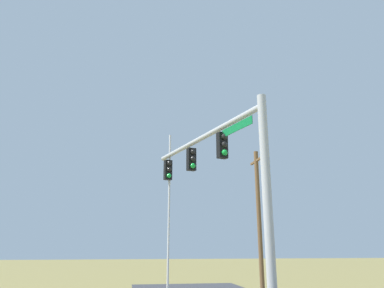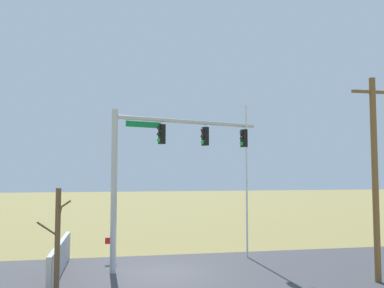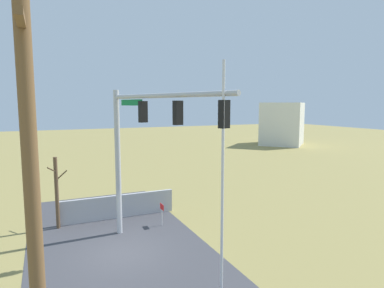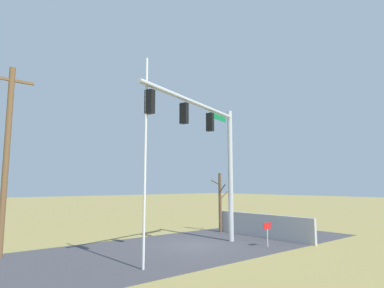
{
  "view_description": "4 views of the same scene",
  "coord_description": "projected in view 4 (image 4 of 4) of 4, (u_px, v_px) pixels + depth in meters",
  "views": [
    {
      "loc": [
        12.44,
        -4.35,
        2.82
      ],
      "look_at": [
        -1.05,
        -2.08,
        6.73
      ],
      "focal_mm": 33.84,
      "sensor_mm": 36.0,
      "label": 1
    },
    {
      "loc": [
        2.41,
        18.48,
        4.51
      ],
      "look_at": [
        -1.58,
        -2.13,
        6.0
      ],
      "focal_mm": 37.98,
      "sensor_mm": 36.0,
      "label": 2
    },
    {
      "loc": [
        -14.36,
        2.95,
        6.71
      ],
      "look_at": [
        -2.48,
        -2.42,
        5.15
      ],
      "focal_mm": 30.82,
      "sensor_mm": 36.0,
      "label": 3
    },
    {
      "loc": [
        -11.34,
        -13.29,
        3.12
      ],
      "look_at": [
        -1.44,
        -1.54,
        5.07
      ],
      "focal_mm": 30.34,
      "sensor_mm": 36.0,
      "label": 4
    }
  ],
  "objects": [
    {
      "name": "signal_mast",
      "position": [
        211.0,
        142.0,
        16.84
      ],
      "size": [
        7.73,
        2.66,
        7.44
      ],
      "color": "#B2B5BA",
      "rests_on": "ground_plane"
    },
    {
      "name": "ground_plane",
      "position": [
        194.0,
        245.0,
        16.94
      ],
      "size": [
        160.0,
        160.0,
        0.0
      ],
      "primitive_type": "plane",
      "color": "olive"
    },
    {
      "name": "flagpole",
      "position": [
        145.0,
        160.0,
        12.51
      ],
      "size": [
        0.1,
        0.1,
        8.19
      ],
      "primitive_type": "cylinder",
      "color": "silver",
      "rests_on": "ground_plane"
    },
    {
      "name": "open_sign",
      "position": [
        267.0,
        229.0,
        16.5
      ],
      "size": [
        0.56,
        0.04,
        1.22
      ],
      "color": "silver",
      "rests_on": "ground_plane"
    },
    {
      "name": "bare_tree",
      "position": [
        220.0,
        201.0,
        21.9
      ],
      "size": [
        1.27,
        1.02,
        3.93
      ],
      "color": "brown",
      "rests_on": "ground_plane"
    },
    {
      "name": "sidewalk_corner",
      "position": [
        243.0,
        239.0,
        18.77
      ],
      "size": [
        6.0,
        6.0,
        0.01
      ],
      "primitive_type": "cube",
      "color": "#B7B5AD",
      "rests_on": "ground_plane"
    },
    {
      "name": "road_surface",
      "position": [
        126.0,
        256.0,
        14.38
      ],
      "size": [
        28.0,
        8.0,
        0.01
      ],
      "primitive_type": "cube",
      "color": "#3D3D42",
      "rests_on": "ground_plane"
    },
    {
      "name": "utility_pole",
      "position": [
        6.0,
        156.0,
        14.55
      ],
      "size": [
        1.9,
        0.26,
        8.55
      ],
      "color": "brown",
      "rests_on": "ground_plane"
    },
    {
      "name": "retaining_fence",
      "position": [
        263.0,
        226.0,
        19.39
      ],
      "size": [
        0.2,
        6.73,
        1.39
      ],
      "primitive_type": "cube",
      "color": "#A8A8AD",
      "rests_on": "ground_plane"
    }
  ]
}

